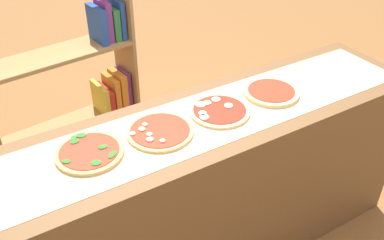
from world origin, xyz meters
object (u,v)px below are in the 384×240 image
object	(u,v)px
pizza_mushroom_1	(160,131)
bookshelf	(85,97)
pizza_spinach_0	(89,152)
pizza_mozzarella_2	(219,111)
pizza_plain_3	(271,92)

from	to	relation	value
pizza_mushroom_1	bookshelf	distance (m)	0.96
pizza_spinach_0	bookshelf	bearing A→B (deg)	73.99
pizza_spinach_0	bookshelf	size ratio (longest dim) A/B	0.19
pizza_mozzarella_2	pizza_plain_3	size ratio (longest dim) A/B	1.03
pizza_plain_3	bookshelf	xyz separation A→B (m)	(-0.69, 0.91, -0.29)
pizza_spinach_0	pizza_mozzarella_2	bearing A→B (deg)	-1.61
pizza_mozzarella_2	bookshelf	world-z (taller)	bookshelf
pizza_mushroom_1	pizza_mozzarella_2	bearing A→B (deg)	0.43
pizza_mushroom_1	pizza_mozzarella_2	world-z (taller)	same
pizza_mozzarella_2	pizza_plain_3	bearing A→B (deg)	0.57
pizza_spinach_0	pizza_mushroom_1	xyz separation A→B (m)	(0.32, -0.02, -0.00)
pizza_mozzarella_2	pizza_mushroom_1	bearing A→B (deg)	-179.57
pizza_spinach_0	pizza_plain_3	size ratio (longest dim) A/B	1.02
pizza_plain_3	bookshelf	size ratio (longest dim) A/B	0.19
pizza_spinach_0	pizza_mozzarella_2	xyz separation A→B (m)	(0.63, -0.02, -0.00)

